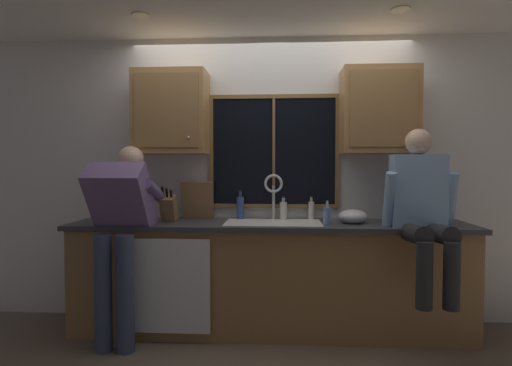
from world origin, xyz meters
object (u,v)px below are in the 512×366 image
(person_standing, at_px, (121,222))
(mixing_bowl, at_px, (353,217))
(knife_block, at_px, (169,209))
(bottle_green_glass, at_px, (283,210))
(bottle_tall_clear, at_px, (240,207))
(bottle_amber_small, at_px, (311,210))
(cutting_board, at_px, (198,200))
(soap_dispenser, at_px, (327,215))
(person_sitting_on_counter, at_px, (422,204))

(person_standing, bearing_deg, mixing_bowl, 9.87)
(knife_block, height_order, bottle_green_glass, knife_block)
(person_standing, xyz_separation_m, bottle_tall_clear, (0.88, 0.53, 0.07))
(knife_block, height_order, bottle_amber_small, knife_block)
(knife_block, bearing_deg, cutting_board, 44.72)
(knife_block, xyz_separation_m, soap_dispenser, (1.33, -0.12, -0.03))
(mixing_bowl, height_order, bottle_green_glass, bottle_green_glass)
(person_sitting_on_counter, relative_size, bottle_amber_small, 6.06)
(soap_dispenser, xyz_separation_m, bottle_green_glass, (-0.35, 0.27, 0.01))
(mixing_bowl, distance_m, soap_dispenser, 0.25)
(person_sitting_on_counter, relative_size, mixing_bowl, 5.26)
(knife_block, xyz_separation_m, bottle_amber_small, (1.23, 0.23, -0.02))
(bottle_green_glass, bearing_deg, cutting_board, 176.49)
(person_sitting_on_counter, distance_m, cutting_board, 1.87)
(mixing_bowl, bearing_deg, person_standing, -170.13)
(knife_block, bearing_deg, bottle_tall_clear, 19.10)
(mixing_bowl, bearing_deg, bottle_tall_clear, 167.78)
(cutting_board, xyz_separation_m, bottle_amber_small, (1.02, 0.02, -0.08))
(person_sitting_on_counter, height_order, bottle_amber_small, person_sitting_on_counter)
(cutting_board, bearing_deg, person_sitting_on_counter, -15.01)
(knife_block, bearing_deg, person_sitting_on_counter, -7.91)
(bottle_green_glass, bearing_deg, mixing_bowl, -15.55)
(soap_dispenser, relative_size, bottle_green_glass, 0.94)
(soap_dispenser, relative_size, bottle_amber_small, 0.95)
(person_standing, xyz_separation_m, soap_dispenser, (1.62, 0.21, 0.03))
(person_sitting_on_counter, distance_m, soap_dispenser, 0.72)
(soap_dispenser, distance_m, bottle_green_glass, 0.44)
(person_sitting_on_counter, bearing_deg, cutting_board, 164.99)
(mixing_bowl, bearing_deg, bottle_green_glass, 164.45)
(knife_block, bearing_deg, mixing_bowl, -0.09)
(person_standing, bearing_deg, knife_block, 48.19)
(knife_block, relative_size, cutting_board, 0.95)
(cutting_board, bearing_deg, knife_block, -135.28)
(soap_dispenser, bearing_deg, bottle_green_glass, 141.95)
(person_standing, distance_m, mixing_bowl, 1.87)
(knife_block, xyz_separation_m, bottle_tall_clear, (0.59, 0.21, -0.00))
(knife_block, relative_size, bottle_green_glass, 1.54)
(person_standing, bearing_deg, bottle_tall_clear, 30.91)
(person_sitting_on_counter, distance_m, bottle_tall_clear, 1.51)
(mixing_bowl, bearing_deg, cutting_board, 171.24)
(person_sitting_on_counter, height_order, knife_block, person_sitting_on_counter)
(person_standing, bearing_deg, soap_dispenser, 7.29)
(bottle_amber_small, bearing_deg, mixing_bowl, -34.88)
(bottle_tall_clear, height_order, bottle_amber_small, bottle_tall_clear)
(person_standing, xyz_separation_m, bottle_amber_small, (1.51, 0.55, 0.04))
(person_standing, distance_m, soap_dispenser, 1.63)
(knife_block, height_order, mixing_bowl, knife_block)
(mixing_bowl, distance_m, bottle_green_glass, 0.60)
(soap_dispenser, bearing_deg, person_standing, -172.71)
(person_sitting_on_counter, bearing_deg, knife_block, 172.09)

